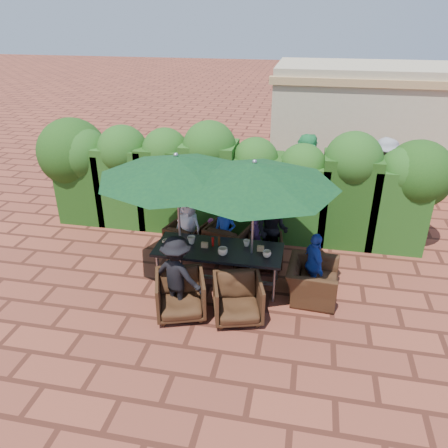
% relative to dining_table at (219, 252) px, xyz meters
% --- Properties ---
extents(ground, '(80.00, 80.00, 0.00)m').
position_rel_dining_table_xyz_m(ground, '(-0.16, -0.10, -0.67)').
color(ground, brown).
rests_on(ground, ground).
extents(dining_table, '(2.29, 0.90, 0.75)m').
position_rel_dining_table_xyz_m(dining_table, '(0.00, 0.00, 0.00)').
color(dining_table, black).
rests_on(dining_table, ground).
extents(umbrella_left, '(2.75, 2.75, 2.46)m').
position_rel_dining_table_xyz_m(umbrella_left, '(-0.73, 0.07, 1.54)').
color(umbrella_left, gray).
rests_on(umbrella_left, ground).
extents(umbrella_right, '(2.82, 2.82, 2.46)m').
position_rel_dining_table_xyz_m(umbrella_right, '(0.60, -0.03, 1.54)').
color(umbrella_right, gray).
rests_on(umbrella_right, ground).
extents(chair_far_left, '(0.84, 0.80, 0.71)m').
position_rel_dining_table_xyz_m(chair_far_left, '(-0.92, 1.04, -0.32)').
color(chair_far_left, black).
rests_on(chair_far_left, ground).
extents(chair_far_mid, '(0.98, 0.95, 0.83)m').
position_rel_dining_table_xyz_m(chair_far_mid, '(0.00, 0.99, -0.26)').
color(chair_far_mid, black).
rests_on(chair_far_mid, ground).
extents(chair_far_right, '(0.74, 0.71, 0.69)m').
position_rel_dining_table_xyz_m(chair_far_right, '(0.76, 0.85, -0.33)').
color(chair_far_right, black).
rests_on(chair_far_right, ground).
extents(chair_near_left, '(0.98, 0.95, 0.81)m').
position_rel_dining_table_xyz_m(chair_near_left, '(-0.43, -0.99, -0.27)').
color(chair_near_left, black).
rests_on(chair_near_left, ground).
extents(chair_near_right, '(0.94, 0.91, 0.79)m').
position_rel_dining_table_xyz_m(chair_near_right, '(0.51, -0.90, -0.28)').
color(chair_near_right, black).
rests_on(chair_near_right, ground).
extents(chair_end_right, '(0.70, 1.02, 0.86)m').
position_rel_dining_table_xyz_m(chair_end_right, '(1.69, -0.06, -0.24)').
color(chair_end_right, black).
rests_on(chair_end_right, ground).
extents(adult_far_left, '(0.72, 0.58, 1.27)m').
position_rel_dining_table_xyz_m(adult_far_left, '(-0.83, 0.95, -0.04)').
color(adult_far_left, white).
rests_on(adult_far_left, ground).
extents(adult_far_mid, '(0.44, 0.36, 1.18)m').
position_rel_dining_table_xyz_m(adult_far_mid, '(-0.06, 0.87, -0.08)').
color(adult_far_mid, '#1F41AB').
rests_on(adult_far_mid, ground).
extents(adult_far_right, '(0.74, 0.55, 1.38)m').
position_rel_dining_table_xyz_m(adult_far_right, '(0.86, 1.03, 0.01)').
color(adult_far_right, black).
rests_on(adult_far_right, ground).
extents(adult_near_left, '(0.97, 0.65, 1.39)m').
position_rel_dining_table_xyz_m(adult_near_left, '(-0.50, -0.90, 0.02)').
color(adult_near_left, black).
rests_on(adult_near_left, ground).
extents(adult_end_right, '(0.58, 0.78, 1.19)m').
position_rel_dining_table_xyz_m(adult_end_right, '(1.70, 0.04, -0.08)').
color(adult_end_right, '#1F41AB').
rests_on(adult_end_right, ground).
extents(child_left, '(0.33, 0.30, 0.76)m').
position_rel_dining_table_xyz_m(child_left, '(-0.41, 1.14, -0.29)').
color(child_left, '#C34486').
rests_on(child_left, ground).
extents(child_right, '(0.37, 0.32, 0.89)m').
position_rel_dining_table_xyz_m(child_right, '(0.53, 1.12, -0.23)').
color(child_right, '#784494').
rests_on(child_right, ground).
extents(pedestrian_a, '(1.71, 1.68, 1.89)m').
position_rel_dining_table_xyz_m(pedestrian_a, '(1.40, 4.00, 0.27)').
color(pedestrian_a, green).
rests_on(pedestrian_a, ground).
extents(pedestrian_b, '(0.90, 0.62, 1.76)m').
position_rel_dining_table_xyz_m(pedestrian_b, '(2.47, 4.29, 0.21)').
color(pedestrian_b, '#C34486').
rests_on(pedestrian_b, ground).
extents(pedestrian_c, '(1.14, 1.28, 1.86)m').
position_rel_dining_table_xyz_m(pedestrian_c, '(3.27, 4.08, 0.25)').
color(pedestrian_c, gray).
rests_on(pedestrian_c, ground).
extents(cup_a, '(0.15, 0.15, 0.12)m').
position_rel_dining_table_xyz_m(cup_a, '(-0.94, -0.09, 0.14)').
color(cup_a, beige).
rests_on(cup_a, dining_table).
extents(cup_b, '(0.15, 0.15, 0.14)m').
position_rel_dining_table_xyz_m(cup_b, '(-0.53, 0.09, 0.15)').
color(cup_b, beige).
rests_on(cup_b, dining_table).
extents(cup_c, '(0.17, 0.17, 0.14)m').
position_rel_dining_table_xyz_m(cup_c, '(0.12, -0.21, 0.14)').
color(cup_c, beige).
rests_on(cup_c, dining_table).
extents(cup_d, '(0.12, 0.12, 0.12)m').
position_rel_dining_table_xyz_m(cup_d, '(0.48, 0.20, 0.13)').
color(cup_d, beige).
rests_on(cup_d, dining_table).
extents(cup_e, '(0.15, 0.15, 0.12)m').
position_rel_dining_table_xyz_m(cup_e, '(0.88, -0.12, 0.13)').
color(cup_e, beige).
rests_on(cup_e, dining_table).
extents(ketchup_bottle, '(0.04, 0.04, 0.17)m').
position_rel_dining_table_xyz_m(ketchup_bottle, '(-0.12, 0.08, 0.16)').
color(ketchup_bottle, '#B20C0A').
rests_on(ketchup_bottle, dining_table).
extents(sauce_bottle, '(0.04, 0.04, 0.17)m').
position_rel_dining_table_xyz_m(sauce_bottle, '(-0.02, 0.12, 0.16)').
color(sauce_bottle, '#4C230C').
rests_on(sauce_bottle, dining_table).
extents(serving_tray, '(0.35, 0.25, 0.02)m').
position_rel_dining_table_xyz_m(serving_tray, '(-0.83, -0.15, 0.08)').
color(serving_tray, olive).
rests_on(serving_tray, dining_table).
extents(number_block_left, '(0.12, 0.06, 0.10)m').
position_rel_dining_table_xyz_m(number_block_left, '(-0.25, -0.01, 0.13)').
color(number_block_left, tan).
rests_on(number_block_left, dining_table).
extents(number_block_right, '(0.12, 0.06, 0.10)m').
position_rel_dining_table_xyz_m(number_block_right, '(0.75, 0.06, 0.13)').
color(number_block_right, tan).
rests_on(number_block_right, dining_table).
extents(hedge_wall, '(9.10, 1.60, 2.52)m').
position_rel_dining_table_xyz_m(hedge_wall, '(-0.41, 2.22, 0.65)').
color(hedge_wall, '#133C10').
rests_on(hedge_wall, ground).
extents(building, '(6.20, 3.08, 3.20)m').
position_rel_dining_table_xyz_m(building, '(3.34, 6.89, 0.93)').
color(building, '#BDAF8C').
rests_on(building, ground).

